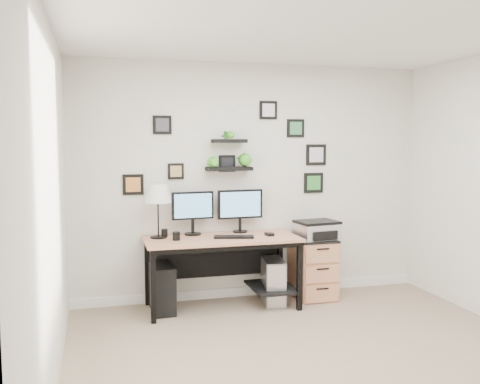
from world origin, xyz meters
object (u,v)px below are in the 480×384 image
object	(u,v)px
mug	(176,236)
pc_tower_grey	(273,281)
monitor_right	(240,207)
printer	(317,230)
file_cabinet	(313,268)
pc_tower_black	(162,288)
table_lamp	(158,195)
desk	(224,248)
monitor_left	(193,210)

from	to	relation	value
mug	pc_tower_grey	xyz separation A→B (m)	(1.06, 0.07, -0.56)
monitor_right	printer	xyz separation A→B (m)	(0.83, -0.19, -0.26)
file_cabinet	printer	distance (m)	0.44
monitor_right	mug	xyz separation A→B (m)	(-0.75, -0.28, -0.24)
monitor_right	pc_tower_black	world-z (taller)	monitor_right
table_lamp	mug	distance (m)	0.47
monitor_right	file_cabinet	xyz separation A→B (m)	(0.80, -0.15, -0.69)
pc_tower_black	desk	bearing A→B (deg)	-3.47
mug	file_cabinet	world-z (taller)	mug
mug	printer	world-z (taller)	printer
desk	printer	world-z (taller)	printer
table_lamp	pc_tower_grey	xyz separation A→B (m)	(1.22, -0.11, -0.96)
monitor_right	mug	world-z (taller)	monitor_right
table_lamp	pc_tower_black	bearing A→B (deg)	-77.58
monitor_right	file_cabinet	world-z (taller)	monitor_right
table_lamp	printer	bearing A→B (deg)	-2.68
desk	file_cabinet	distance (m)	1.07
monitor_right	mug	size ratio (longest dim) A/B	5.94
monitor_left	mug	bearing A→B (deg)	-129.74
pc_tower_black	table_lamp	bearing A→B (deg)	100.31
table_lamp	pc_tower_black	xyz separation A→B (m)	(0.02, -0.09, -0.96)
monitor_left	table_lamp	world-z (taller)	table_lamp
monitor_right	file_cabinet	distance (m)	1.07
table_lamp	pc_tower_grey	world-z (taller)	table_lamp
desk	printer	size ratio (longest dim) A/B	3.31
mug	table_lamp	bearing A→B (deg)	132.00
table_lamp	printer	distance (m)	1.79
desk	table_lamp	distance (m)	0.89
printer	file_cabinet	bearing A→B (deg)	125.42
mug	desk	bearing A→B (deg)	8.22
pc_tower_grey	printer	xyz separation A→B (m)	(0.52, 0.03, 0.53)
pc_tower_grey	printer	distance (m)	0.75
pc_tower_grey	printer	size ratio (longest dim) A/B	1.05
monitor_left	mug	xyz separation A→B (m)	(-0.22, -0.26, -0.23)
printer	table_lamp	bearing A→B (deg)	177.32
printer	mug	bearing A→B (deg)	-176.52
monitor_left	file_cabinet	bearing A→B (deg)	-5.51
monitor_left	table_lamp	bearing A→B (deg)	-167.37
table_lamp	pc_tower_grey	distance (m)	1.56
pc_tower_grey	printer	world-z (taller)	printer
monitor_left	pc_tower_black	xyz separation A→B (m)	(-0.36, -0.17, -0.78)
desk	pc_tower_black	distance (m)	0.76
table_lamp	printer	world-z (taller)	table_lamp
pc_tower_black	printer	bearing A→B (deg)	-1.93
desk	monitor_left	world-z (taller)	monitor_left
pc_tower_black	monitor_right	bearing A→B (deg)	10.05
desk	file_cabinet	bearing A→B (deg)	3.22
monitor_right	mug	bearing A→B (deg)	-159.33
printer	pc_tower_grey	bearing A→B (deg)	-176.62
pc_tower_black	file_cabinet	world-z (taller)	file_cabinet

